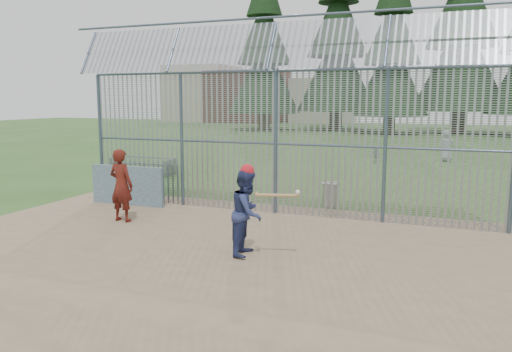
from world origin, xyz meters
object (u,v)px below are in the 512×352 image
at_px(onlooker, 121,185).
at_px(dugout_wall, 127,185).
at_px(batter, 247,212).
at_px(bleacher, 143,165).
at_px(trash_can, 331,195).

bearing_deg(onlooker, dugout_wall, -53.19).
height_order(batter, bleacher, batter).
distance_m(dugout_wall, trash_can, 6.22).
height_order(dugout_wall, batter, batter).
distance_m(onlooker, trash_can, 6.13).
distance_m(onlooker, bleacher, 8.73).
bearing_deg(bleacher, onlooker, -59.34).
bearing_deg(trash_can, onlooker, -141.12).
relative_size(batter, trash_can, 2.18).
distance_m(batter, trash_can, 5.31).
bearing_deg(dugout_wall, trash_can, 18.91).
bearing_deg(bleacher, dugout_wall, -59.82).
bearing_deg(onlooker, bleacher, -54.65).
height_order(trash_can, bleacher, trash_can).
height_order(dugout_wall, trash_can, dugout_wall).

